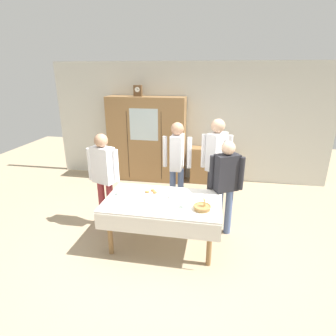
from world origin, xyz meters
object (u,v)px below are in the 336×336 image
book_stack (212,147)px  person_near_right_end (226,180)px  tea_cup_mid_left (130,189)px  dining_table (163,207)px  bookshelf_low (211,165)px  person_behind_table_right (216,158)px  tea_cup_far_left (184,206)px  wall_cabinet (147,140)px  tea_cup_near_left (172,197)px  tea_cup_center (119,193)px  mantel_clock (138,91)px  bread_basket (202,207)px  person_behind_table_left (177,159)px  person_by_cabinet (104,172)px  pastry_plate (151,193)px  spoon_far_right (213,194)px  spoon_near_left (158,203)px

book_stack → person_near_right_end: size_ratio=0.13×
tea_cup_mid_left → dining_table: bearing=-24.3°
bookshelf_low → person_behind_table_right: size_ratio=0.54×
bookshelf_low → tea_cup_far_left: (-0.29, -2.77, 0.36)m
book_stack → tea_cup_far_left: 2.79m
wall_cabinet → tea_cup_near_left: wall_cabinet is taller
dining_table → person_behind_table_right: bearing=57.5°
book_stack → tea_cup_center: (-1.30, -2.55, -0.09)m
bookshelf_low → person_near_right_end: (0.27, -2.11, 0.51)m
person_near_right_end → tea_cup_near_left: bearing=-151.7°
bookshelf_low → tea_cup_center: 2.88m
person_near_right_end → book_stack: bearing=97.3°
dining_table → tea_cup_center: 0.70m
book_stack → person_near_right_end: (0.27, -2.11, 0.06)m
mantel_clock → book_stack: bearing=1.7°
person_behind_table_right → tea_cup_mid_left: bearing=-146.0°
wall_cabinet → bread_basket: (1.47, -2.74, -0.20)m
tea_cup_center → tea_cup_near_left: (0.80, 0.02, 0.00)m
tea_cup_far_left → person_behind_table_right: (0.39, 1.26, 0.31)m
person_behind_table_left → person_by_cabinet: person_behind_table_left is taller
bookshelf_low → pastry_plate: bearing=-109.1°
dining_table → mantel_clock: mantel_clock is taller
wall_cabinet → mantel_clock: bearing=-179.8°
spoon_far_right → tea_cup_center: bearing=-169.2°
wall_cabinet → person_behind_table_right: bearing=-42.1°
wall_cabinet → person_behind_table_left: (0.93, -1.43, 0.04)m
wall_cabinet → pastry_plate: size_ratio=6.99×
tea_cup_far_left → tea_cup_center: bearing=167.3°
person_by_cabinet → tea_cup_far_left: bearing=-21.9°
person_behind_table_right → person_by_cabinet: person_behind_table_right is taller
spoon_far_right → person_behind_table_left: bearing=130.2°
wall_cabinet → tea_cup_mid_left: bearing=-82.0°
tea_cup_near_left → bread_basket: bread_basket is taller
person_behind_table_right → tea_cup_near_left: bearing=-120.8°
spoon_far_right → person_near_right_end: bearing=43.5°
dining_table → person_behind_table_right: size_ratio=0.95×
tea_cup_center → person_behind_table_right: bearing=36.4°
tea_cup_far_left → spoon_near_left: size_ratio=1.09×
tea_cup_far_left → tea_cup_near_left: bearing=131.1°
bread_basket → person_behind_table_left: person_behind_table_left is taller
tea_cup_mid_left → pastry_plate: size_ratio=0.46×
dining_table → spoon_near_left: size_ratio=14.07×
tea_cup_mid_left → pastry_plate: bearing=-5.2°
dining_table → tea_cup_mid_left: bearing=155.7°
person_behind_table_left → tea_cup_near_left: bearing=-85.5°
dining_table → book_stack: 2.72m
tea_cup_center → bread_basket: size_ratio=0.54×
tea_cup_mid_left → spoon_far_right: (1.28, 0.10, -0.02)m
tea_cup_center → person_near_right_end: bearing=15.4°
dining_table → spoon_far_right: spoon_far_right is taller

